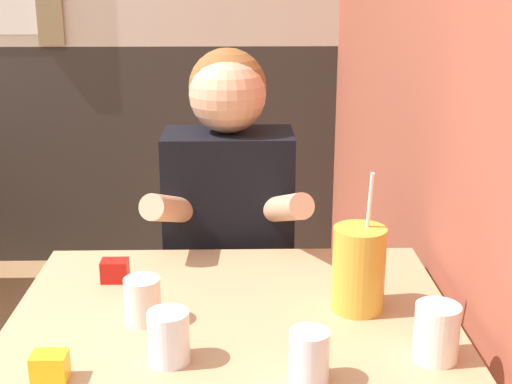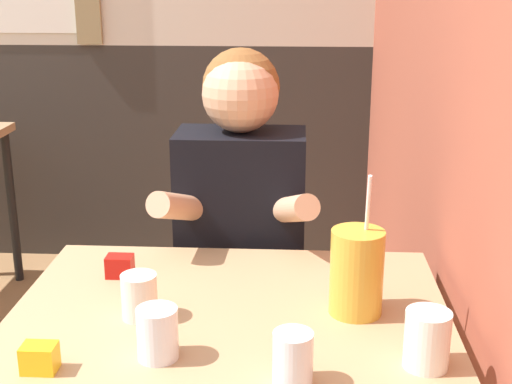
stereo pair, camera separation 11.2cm
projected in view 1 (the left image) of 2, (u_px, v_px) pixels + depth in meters
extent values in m
cube|color=#9E4C38|center=(409.00, 5.00, 2.11)|extent=(0.06, 4.59, 2.70)
cube|color=#332D28|center=(55.00, 157.00, 3.58)|extent=(5.82, 0.06, 1.10)
cube|color=tan|center=(232.00, 341.00, 1.38)|extent=(0.90, 0.87, 0.04)
cube|color=black|center=(229.00, 237.00, 1.94)|extent=(0.34, 0.20, 0.58)
sphere|color=brown|center=(228.00, 87.00, 1.84)|extent=(0.20, 0.20, 0.20)
sphere|color=tan|center=(227.00, 94.00, 1.82)|extent=(0.20, 0.20, 0.20)
cylinder|color=tan|center=(173.00, 209.00, 1.76)|extent=(0.14, 0.27, 0.15)
cylinder|color=tan|center=(283.00, 208.00, 1.77)|extent=(0.14, 0.27, 0.15)
cylinder|color=gold|center=(359.00, 269.00, 1.45)|extent=(0.11, 0.11, 0.18)
cylinder|color=white|center=(370.00, 204.00, 1.41)|extent=(0.01, 0.04, 0.14)
cylinder|color=silver|center=(169.00, 337.00, 1.26)|extent=(0.08, 0.08, 0.10)
cylinder|color=silver|center=(436.00, 332.00, 1.27)|extent=(0.08, 0.08, 0.11)
cylinder|color=silver|center=(143.00, 300.00, 1.41)|extent=(0.07, 0.07, 0.09)
cylinder|color=silver|center=(309.00, 357.00, 1.20)|extent=(0.07, 0.07, 0.09)
cube|color=#B7140F|center=(115.00, 271.00, 1.60)|extent=(0.06, 0.04, 0.05)
cube|color=yellow|center=(50.00, 367.00, 1.21)|extent=(0.06, 0.04, 0.05)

